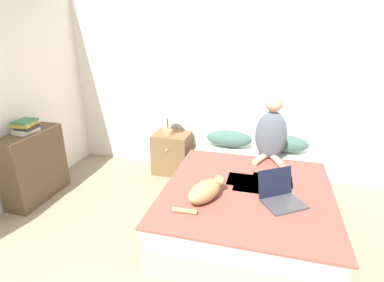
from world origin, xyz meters
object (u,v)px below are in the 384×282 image
at_px(pillow_near, 229,138).
at_px(nightstand, 172,153).
at_px(bed, 248,199).
at_px(table_lamp, 167,111).
at_px(person_sitting, 271,132).
at_px(laptop_open, 281,196).
at_px(pillow_far, 284,143).
at_px(cat_tabby, 206,191).
at_px(bookshelf, 34,166).
at_px(book_stack_top, 26,126).

xyz_separation_m(pillow_near, nightstand, (-0.75, -0.05, -0.26)).
distance_m(bed, table_lamp, 1.52).
bearing_deg(nightstand, person_sitting, -10.29).
height_order(pillow_near, nightstand, pillow_near).
distance_m(bed, person_sitting, 0.82).
bearing_deg(laptop_open, bed, 97.05).
distance_m(person_sitting, table_lamp, 1.32).
distance_m(pillow_far, laptop_open, 1.20).
height_order(nightstand, table_lamp, table_lamp).
bearing_deg(nightstand, table_lamp, -144.76).
height_order(pillow_far, table_lamp, table_lamp).
relative_size(cat_tabby, table_lamp, 1.13).
bearing_deg(bed, pillow_near, 111.42).
bearing_deg(bookshelf, book_stack_top, 146.72).
relative_size(pillow_far, nightstand, 1.06).
xyz_separation_m(cat_tabby, bookshelf, (-2.03, 0.25, -0.13)).
bearing_deg(laptop_open, table_lamp, 107.57).
relative_size(pillow_near, table_lamp, 1.35).
xyz_separation_m(laptop_open, bookshelf, (-2.67, 0.11, -0.09)).
bearing_deg(nightstand, pillow_near, 3.57).
height_order(bookshelf, book_stack_top, book_stack_top).
height_order(bed, book_stack_top, book_stack_top).
height_order(pillow_far, book_stack_top, book_stack_top).
bearing_deg(pillow_far, cat_tabby, -116.94).
height_order(pillow_near, bookshelf, bookshelf).
bearing_deg(nightstand, laptop_open, -39.68).
bearing_deg(pillow_far, bed, -111.40).
distance_m(laptop_open, bookshelf, 2.67).
height_order(person_sitting, cat_tabby, person_sitting).
height_order(pillow_far, cat_tabby, pillow_far).
relative_size(pillow_near, nightstand, 1.06).
distance_m(pillow_far, nightstand, 1.45).
xyz_separation_m(bed, person_sitting, (0.17, 0.59, 0.55)).
distance_m(pillow_far, bookshelf, 2.93).
xyz_separation_m(pillow_near, pillow_far, (0.68, 0.00, 0.00)).
distance_m(nightstand, table_lamp, 0.59).
height_order(laptop_open, book_stack_top, book_stack_top).
bearing_deg(pillow_far, nightstand, -178.12).
bearing_deg(pillow_near, cat_tabby, -90.21).
relative_size(bed, book_stack_top, 8.11).
bearing_deg(book_stack_top, cat_tabby, -7.21).
relative_size(person_sitting, cat_tabby, 1.57).
distance_m(person_sitting, laptop_open, 0.97).
bearing_deg(pillow_near, bed, -68.58).
relative_size(laptop_open, book_stack_top, 1.81).
xyz_separation_m(cat_tabby, book_stack_top, (-2.04, 0.26, 0.34)).
xyz_separation_m(cat_tabby, laptop_open, (0.64, 0.14, -0.04)).
bearing_deg(bookshelf, nightstand, 38.87).
relative_size(pillow_far, cat_tabby, 1.20).
height_order(pillow_near, laptop_open, laptop_open).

